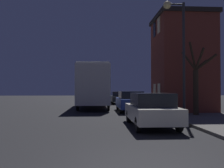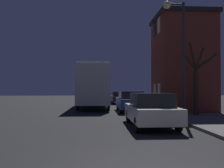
{
  "view_description": "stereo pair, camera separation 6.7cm",
  "coord_description": "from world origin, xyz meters",
  "px_view_note": "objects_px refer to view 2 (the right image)",
  "views": [
    {
      "loc": [
        -1.0,
        -5.05,
        1.68
      ],
      "look_at": [
        -0.01,
        11.29,
        2.02
      ],
      "focal_mm": 40.0,
      "sensor_mm": 36.0,
      "label": 1
    },
    {
      "loc": [
        -0.93,
        -5.05,
        1.68
      ],
      "look_at": [
        -0.01,
        11.29,
        2.02
      ],
      "focal_mm": 40.0,
      "sensor_mm": 36.0,
      "label": 2
    }
  ],
  "objects_px": {
    "bus": "(94,83)",
    "car_far_lane": "(119,97)",
    "car_near_lane": "(150,109)",
    "streetlamp": "(177,38)",
    "car_mid_lane": "(130,101)",
    "bare_tree": "(197,82)"
  },
  "relations": [
    {
      "from": "bus",
      "to": "car_far_lane",
      "type": "xyz_separation_m",
      "value": [
        2.78,
        6.11,
        -1.46
      ]
    },
    {
      "from": "bus",
      "to": "car_near_lane",
      "type": "height_order",
      "value": "bus"
    },
    {
      "from": "streetlamp",
      "to": "bus",
      "type": "bearing_deg",
      "value": 116.11
    },
    {
      "from": "car_mid_lane",
      "to": "car_near_lane",
      "type": "bearing_deg",
      "value": -90.55
    },
    {
      "from": "streetlamp",
      "to": "car_far_lane",
      "type": "relative_size",
      "value": 1.33
    },
    {
      "from": "streetlamp",
      "to": "bus",
      "type": "height_order",
      "value": "streetlamp"
    },
    {
      "from": "car_near_lane",
      "to": "car_mid_lane",
      "type": "distance_m",
      "value": 7.47
    },
    {
      "from": "streetlamp",
      "to": "car_far_lane",
      "type": "xyz_separation_m",
      "value": [
        -1.85,
        15.56,
        -3.71
      ]
    },
    {
      "from": "bus",
      "to": "car_mid_lane",
      "type": "bearing_deg",
      "value": -55.81
    },
    {
      "from": "car_near_lane",
      "to": "car_mid_lane",
      "type": "bearing_deg",
      "value": 89.45
    },
    {
      "from": "streetlamp",
      "to": "car_near_lane",
      "type": "bearing_deg",
      "value": -132.19
    },
    {
      "from": "streetlamp",
      "to": "car_mid_lane",
      "type": "xyz_separation_m",
      "value": [
        -1.85,
        5.35,
        -3.65
      ]
    },
    {
      "from": "car_near_lane",
      "to": "car_far_lane",
      "type": "xyz_separation_m",
      "value": [
        0.07,
        17.68,
        -0.05
      ]
    },
    {
      "from": "streetlamp",
      "to": "car_mid_lane",
      "type": "relative_size",
      "value": 1.4
    },
    {
      "from": "bus",
      "to": "car_near_lane",
      "type": "distance_m",
      "value": 11.96
    },
    {
      "from": "streetlamp",
      "to": "car_near_lane",
      "type": "height_order",
      "value": "streetlamp"
    },
    {
      "from": "bus",
      "to": "car_far_lane",
      "type": "height_order",
      "value": "bus"
    },
    {
      "from": "streetlamp",
      "to": "car_near_lane",
      "type": "distance_m",
      "value": 4.64
    },
    {
      "from": "streetlamp",
      "to": "car_mid_lane",
      "type": "bearing_deg",
      "value": 109.06
    },
    {
      "from": "bare_tree",
      "to": "car_mid_lane",
      "type": "xyz_separation_m",
      "value": [
        -3.49,
        3.86,
        -1.32
      ]
    },
    {
      "from": "car_near_lane",
      "to": "car_mid_lane",
      "type": "height_order",
      "value": "car_mid_lane"
    },
    {
      "from": "bus",
      "to": "car_mid_lane",
      "type": "relative_size",
      "value": 2.08
    }
  ]
}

